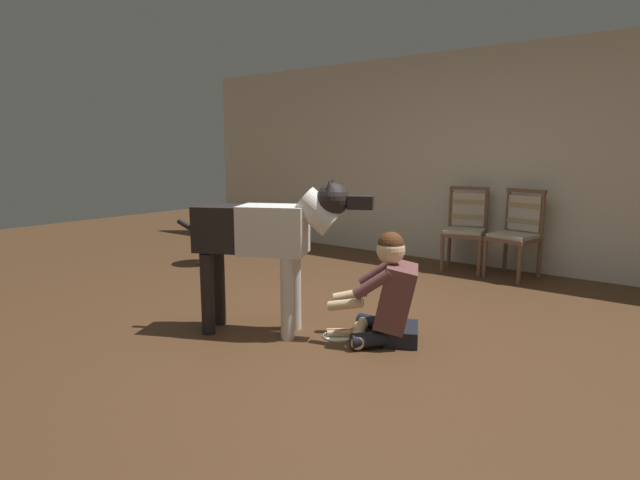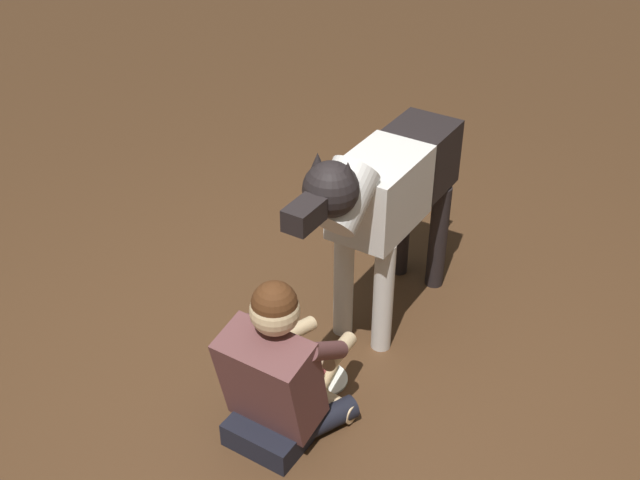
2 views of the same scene
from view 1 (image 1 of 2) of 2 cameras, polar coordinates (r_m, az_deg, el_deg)
name	(u,v)px [view 1 (image 1 of 2)]	position (r m, az deg, el deg)	size (l,w,h in m)	color
ground_plane	(334,340)	(3.90, 1.62, -11.12)	(15.95, 15.95, 0.00)	#4F321D
back_wall	(491,159)	(6.51, 18.54, 8.56)	(9.22, 0.10, 2.60)	beige
dining_chair_left_of_pair	(466,224)	(6.27, 16.02, 1.70)	(0.55, 0.55, 0.98)	brown
dining_chair_right_of_pair	(518,229)	(6.08, 21.26, 1.16)	(0.56, 0.56, 0.98)	brown
person_sitting_on_floor	(389,297)	(3.82, 7.71, -6.33)	(0.73, 0.63, 0.82)	black
large_dog	(266,235)	(3.88, -6.04, 0.61)	(1.40, 0.78, 1.20)	silver
hot_dog_on_plate	(338,334)	(3.95, 2.06, -10.42)	(0.23, 0.23, 0.06)	white
round_side_table	(210,238)	(6.52, -12.22, 0.18)	(0.48, 0.48, 0.53)	brown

